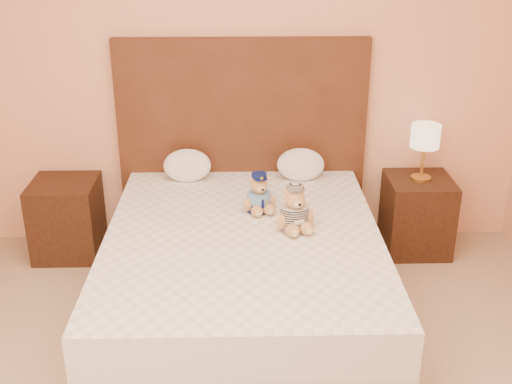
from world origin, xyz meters
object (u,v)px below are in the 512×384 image
lamp (425,139)px  pillow_right (301,163)px  nightstand_right (417,215)px  nightstand_left (67,218)px  teddy_prisoner (295,208)px  pillow_left (187,164)px  teddy_police (259,193)px  bed (243,274)px

lamp → pillow_right: bearing=178.0°
nightstand_right → pillow_right: pillow_right is taller
nightstand_left → teddy_prisoner: bearing=-26.1°
teddy_prisoner → pillow_right: size_ratio=0.83×
lamp → teddy_prisoner: lamp is taller
lamp → teddy_prisoner: size_ratio=1.47×
nightstand_right → pillow_left: size_ratio=1.66×
teddy_police → bed: bearing=-127.7°
nightstand_right → lamp: 0.57m
teddy_police → pillow_left: size_ratio=0.76×
nightstand_left → pillow_left: (0.87, 0.03, 0.39)m
pillow_left → bed: bearing=-65.2°
nightstand_left → teddy_police: teddy_police is taller
lamp → teddy_police: (-1.15, -0.50, -0.17)m
lamp → teddy_police: size_ratio=1.60×
pillow_right → teddy_police: bearing=-120.0°
nightstand_right → lamp: bearing=180.0°
nightstand_left → lamp: (2.50, 0.00, 0.57)m
nightstand_left → pillow_left: 0.95m
nightstand_left → pillow_right: 1.70m
teddy_police → nightstand_left: bearing=140.5°
bed → teddy_prisoner: bearing=7.4°
teddy_prisoner → pillow_left: teddy_prisoner is taller
pillow_right → lamp: bearing=-2.0°
lamp → teddy_prisoner: bearing=-141.3°
bed → teddy_prisoner: (0.30, 0.04, 0.41)m
bed → pillow_right: (0.41, 0.83, 0.39)m
pillow_left → pillow_right: same height
bed → nightstand_left: 1.48m
teddy_prisoner → pillow_right: bearing=64.1°
teddy_police → lamp: bearing=4.2°
nightstand_left → pillow_left: bearing=2.0°
pillow_right → nightstand_right: bearing=-2.0°
nightstand_right → pillow_left: bearing=178.9°
bed → teddy_police: 0.51m
teddy_police → pillow_right: teddy_police is taller
pillow_left → teddy_prisoner: bearing=-49.1°
pillow_left → teddy_police: bearing=-47.5°
nightstand_right → teddy_prisoner: (-0.95, -0.76, 0.41)m
teddy_prisoner → pillow_right: teddy_prisoner is taller
bed → nightstand_left: size_ratio=3.64×
bed → teddy_prisoner: 0.51m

